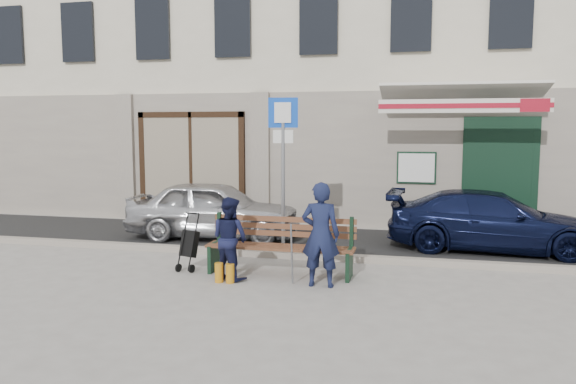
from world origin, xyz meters
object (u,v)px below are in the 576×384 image
(parking_sign, at_px, (283,150))
(stroller, at_px, (189,245))
(man, at_px, (321,235))
(car_navy, at_px, (492,221))
(bench, at_px, (277,246))
(woman, at_px, (230,238))
(car_silver, at_px, (214,209))

(parking_sign, bearing_deg, stroller, -139.98)
(man, bearing_deg, parking_sign, -61.63)
(car_navy, xyz_separation_m, bench, (-3.58, -2.67, -0.12))
(parking_sign, distance_m, woman, 2.22)
(car_silver, bearing_deg, car_navy, -93.57)
(car_silver, distance_m, car_navy, 5.64)
(parking_sign, height_order, woman, parking_sign)
(car_silver, bearing_deg, stroller, -172.60)
(stroller, bearing_deg, woman, -5.47)
(car_silver, xyz_separation_m, man, (2.86, -3.10, 0.16))
(car_silver, relative_size, man, 2.34)
(car_navy, xyz_separation_m, man, (-2.78, -3.19, 0.21))
(man, bearing_deg, bench, -34.20)
(bench, height_order, man, man)
(car_silver, xyz_separation_m, stroller, (0.56, -2.63, -0.21))
(parking_sign, xyz_separation_m, stroller, (-1.28, -1.36, -1.55))
(car_navy, relative_size, woman, 3.05)
(woman, bearing_deg, man, -158.33)
(parking_sign, bearing_deg, man, -67.36)
(parking_sign, bearing_deg, woman, -110.53)
(parking_sign, bearing_deg, car_navy, 13.22)
(man, bearing_deg, stroller, -12.34)
(car_navy, height_order, man, man)
(car_silver, xyz_separation_m, parking_sign, (1.84, -1.28, 1.34))
(man, xyz_separation_m, stroller, (-2.30, 0.47, -0.37))
(bench, distance_m, stroller, 1.51)
(man, relative_size, stroller, 1.66)
(parking_sign, xyz_separation_m, woman, (-0.43, -1.74, -1.32))
(stroller, bearing_deg, bench, 20.81)
(car_silver, xyz_separation_m, bench, (2.06, -2.58, -0.17))
(car_navy, distance_m, stroller, 5.77)
(woman, distance_m, stroller, 0.96)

